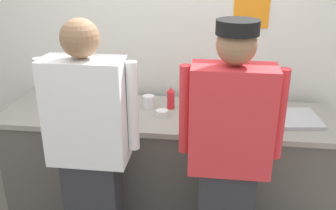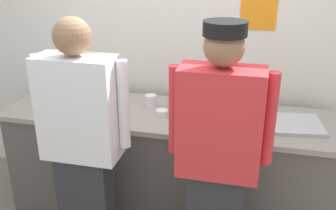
# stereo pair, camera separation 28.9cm
# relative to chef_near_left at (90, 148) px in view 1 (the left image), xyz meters

# --- Properties ---
(wall_back) EXTENTS (4.05, 0.11, 2.74)m
(wall_back) POSITION_rel_chef_near_left_xyz_m (0.42, 1.14, 0.45)
(wall_back) COLOR silver
(wall_back) RESTS_ON ground
(prep_counter) EXTENTS (2.58, 0.73, 0.91)m
(prep_counter) POSITION_rel_chef_near_left_xyz_m (0.42, 0.64, -0.46)
(prep_counter) COLOR #56514C
(prep_counter) RESTS_ON ground
(chef_near_left) EXTENTS (0.63, 0.24, 1.73)m
(chef_near_left) POSITION_rel_chef_near_left_xyz_m (0.00, 0.00, 0.00)
(chef_near_left) COLOR #2D2D33
(chef_near_left) RESTS_ON ground
(chef_center) EXTENTS (0.62, 0.24, 1.74)m
(chef_center) POSITION_rel_chef_near_left_xyz_m (0.87, 0.02, 0.01)
(chef_center) COLOR #2D2D33
(chef_center) RESTS_ON ground
(plate_stack_front) EXTENTS (0.25, 0.25, 0.05)m
(plate_stack_front) POSITION_rel_chef_near_left_xyz_m (0.82, 0.53, 0.01)
(plate_stack_front) COLOR white
(plate_stack_front) RESTS_ON prep_counter
(mixing_bowl_steel) EXTENTS (0.31, 0.31, 0.12)m
(mixing_bowl_steel) POSITION_rel_chef_near_left_xyz_m (-0.43, 0.72, 0.05)
(mixing_bowl_steel) COLOR #B7BABF
(mixing_bowl_steel) RESTS_ON prep_counter
(sheet_tray) EXTENTS (0.54, 0.42, 0.02)m
(sheet_tray) POSITION_rel_chef_near_left_xyz_m (1.29, 0.63, 0.00)
(sheet_tray) COLOR #B7BABF
(sheet_tray) RESTS_ON prep_counter
(squeeze_bottle_primary) EXTENTS (0.06, 0.06, 0.18)m
(squeeze_bottle_primary) POSITION_rel_chef_near_left_xyz_m (0.43, 0.74, 0.07)
(squeeze_bottle_primary) COLOR red
(squeeze_bottle_primary) RESTS_ON prep_counter
(ramekin_yellow_sauce) EXTENTS (0.09, 0.09, 0.04)m
(ramekin_yellow_sauce) POSITION_rel_chef_near_left_xyz_m (0.04, 0.55, 0.01)
(ramekin_yellow_sauce) COLOR white
(ramekin_yellow_sauce) RESTS_ON prep_counter
(ramekin_orange_sauce) EXTENTS (0.10, 0.10, 0.04)m
(ramekin_orange_sauce) POSITION_rel_chef_near_left_xyz_m (0.57, 0.63, 0.01)
(ramekin_orange_sauce) COLOR white
(ramekin_orange_sauce) RESTS_ON prep_counter
(ramekin_green_sauce) EXTENTS (0.08, 0.08, 0.04)m
(ramekin_green_sauce) POSITION_rel_chef_near_left_xyz_m (0.58, 0.44, 0.01)
(ramekin_green_sauce) COLOR white
(ramekin_green_sauce) RESTS_ON prep_counter
(ramekin_red_sauce) EXTENTS (0.09, 0.09, 0.05)m
(ramekin_red_sauce) POSITION_rel_chef_near_left_xyz_m (0.38, 0.58, 0.02)
(ramekin_red_sauce) COLOR white
(ramekin_red_sauce) RESTS_ON prep_counter
(deli_cup) EXTENTS (0.09, 0.09, 0.10)m
(deli_cup) POSITION_rel_chef_near_left_xyz_m (0.25, 0.74, 0.04)
(deli_cup) COLOR white
(deli_cup) RESTS_ON prep_counter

